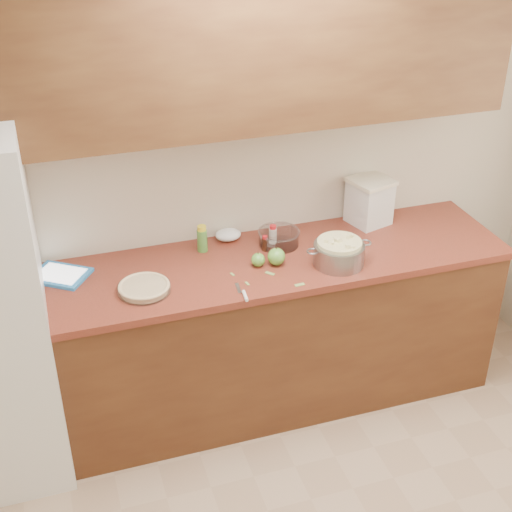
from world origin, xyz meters
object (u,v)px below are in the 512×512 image
object	(u,v)px
pie	(144,288)
colander	(339,253)
flour_canister	(369,201)
tablet	(60,275)

from	to	relation	value
pie	colander	bearing A→B (deg)	-2.40
flour_canister	tablet	bearing A→B (deg)	-177.66
tablet	colander	bearing A→B (deg)	22.33
colander	flour_canister	xyz separation A→B (m)	(0.35, 0.38, 0.07)
tablet	pie	bearing A→B (deg)	-0.26
pie	tablet	size ratio (longest dim) A/B	0.76
flour_canister	tablet	size ratio (longest dim) A/B	0.79
flour_canister	tablet	distance (m)	1.73
flour_canister	tablet	world-z (taller)	flour_canister
pie	tablet	xyz separation A→B (m)	(-0.38, 0.26, -0.01)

